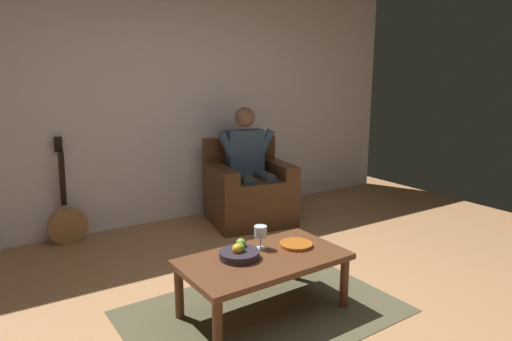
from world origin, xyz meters
name	(u,v)px	position (x,y,z in m)	size (l,w,h in m)	color
ground_plane	(326,330)	(0.00, 0.00, 0.00)	(6.95, 6.95, 0.00)	#B17D51
wall_back	(164,96)	(0.00, -2.67, 1.37)	(6.19, 0.06, 2.73)	white
rug	(263,311)	(0.21, -0.40, 0.00)	(1.80, 1.21, 0.01)	brown
armchair	(249,192)	(-0.71, -2.10, 0.33)	(0.95, 0.88, 0.90)	#4C2D19
person_seated	(249,161)	(-0.71, -2.09, 0.68)	(0.66, 0.64, 1.25)	#394E68
coffee_table	(264,264)	(0.21, -0.40, 0.35)	(1.12, 0.65, 0.40)	brown
guitar	(67,221)	(1.09, -2.46, 0.22)	(0.36, 0.23, 1.02)	#AC7845
wine_glass_near	(261,233)	(0.15, -0.54, 0.52)	(0.09, 0.09, 0.16)	silver
fruit_bowl	(239,253)	(0.35, -0.47, 0.44)	(0.27, 0.27, 0.11)	#2C232D
decorative_dish	(296,244)	(-0.09, -0.44, 0.41)	(0.23, 0.23, 0.02)	#B65C1C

